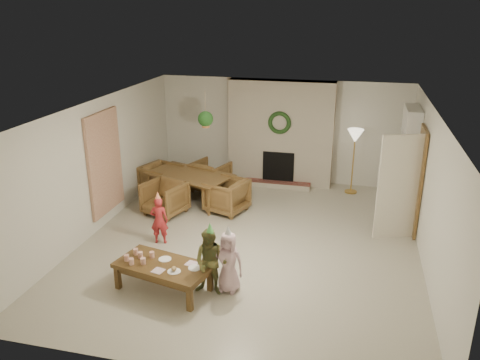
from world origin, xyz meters
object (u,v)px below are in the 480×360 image
(dining_chair_near, at_px, (165,198))
(child_plaid, at_px, (211,262))
(dining_table, at_px, (189,188))
(dining_chair_right, at_px, (227,196))
(dining_chair_left, at_px, (161,180))
(child_red, at_px, (159,220))
(dining_chair_far, at_px, (210,176))
(child_pink, at_px, (228,262))
(coffee_table_top, at_px, (163,266))

(dining_chair_near, relative_size, child_plaid, 0.74)
(dining_table, distance_m, dining_chair_right, 1.01)
(dining_chair_left, distance_m, child_red, 2.45)
(dining_chair_far, bearing_deg, dining_chair_right, 141.34)
(child_plaid, bearing_deg, child_pink, 29.94)
(dining_chair_near, distance_m, child_plaid, 3.17)
(coffee_table_top, relative_size, child_pink, 1.48)
(dining_chair_far, distance_m, coffee_table_top, 4.25)
(child_red, distance_m, child_pink, 2.04)
(child_pink, bearing_deg, dining_chair_far, 115.84)
(dining_chair_far, xyz_separation_m, child_plaid, (1.27, -4.14, 0.17))
(dining_chair_right, relative_size, coffee_table_top, 0.55)
(dining_table, relative_size, child_plaid, 1.74)
(dining_chair_near, xyz_separation_m, child_pink, (2.03, -2.48, 0.13))
(coffee_table_top, relative_size, child_plaid, 1.36)
(dining_chair_far, bearing_deg, child_pink, 129.74)
(dining_chair_far, distance_m, child_red, 2.77)
(dining_table, xyz_separation_m, child_pink, (1.77, -3.24, 0.16))
(dining_table, height_order, child_pink, child_pink)
(dining_chair_left, height_order, child_red, child_red)
(child_red, xyz_separation_m, child_plaid, (1.40, -1.37, 0.08))
(child_red, bearing_deg, dining_table, -96.74)
(child_plaid, bearing_deg, dining_chair_left, 122.58)
(dining_table, relative_size, child_red, 2.05)
(dining_chair_left, bearing_deg, coffee_table_top, -138.09)
(dining_chair_near, distance_m, dining_chair_far, 1.61)
(dining_chair_far, relative_size, child_pink, 0.81)
(dining_table, relative_size, dining_chair_right, 2.34)
(child_pink, bearing_deg, dining_table, 123.88)
(dining_chair_far, distance_m, child_plaid, 4.33)
(dining_chair_left, xyz_separation_m, child_pink, (2.53, -3.50, 0.13))
(dining_chair_near, bearing_deg, dining_chair_far, 90.00)
(dining_chair_near, bearing_deg, child_plaid, -36.31)
(dining_table, distance_m, dining_chair_far, 0.81)
(dining_chair_far, bearing_deg, coffee_table_top, 116.34)
(dining_chair_far, bearing_deg, child_plaid, 126.19)
(dining_chair_near, height_order, dining_chair_left, same)
(dining_table, relative_size, dining_chair_left, 2.34)
(child_red, bearing_deg, dining_chair_far, -103.28)
(coffee_table_top, relative_size, child_red, 1.61)
(dining_table, height_order, child_red, child_red)
(dining_chair_right, xyz_separation_m, coffee_table_top, (-0.16, -3.12, 0.05))
(dining_chair_near, distance_m, coffee_table_top, 2.89)
(child_red, bearing_deg, dining_chair_left, -79.05)
(dining_chair_right, distance_m, child_pink, 3.02)
(dining_chair_far, bearing_deg, dining_chair_near, 90.00)
(dining_chair_near, relative_size, dining_chair_right, 1.00)
(dining_chair_right, height_order, child_plaid, child_plaid)
(child_red, bearing_deg, child_plaid, 124.99)
(dining_table, xyz_separation_m, child_red, (0.14, -2.01, 0.12))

